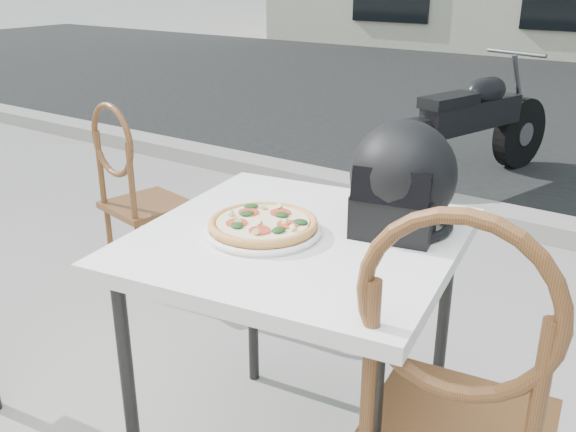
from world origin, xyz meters
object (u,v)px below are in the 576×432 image
Objects in this scene: motorcycle at (471,129)px; plate at (263,231)px; cafe_chair_side at (133,186)px; pizza at (263,223)px; cafe_chair_main at (456,401)px; cafe_table_main at (298,258)px; helmet at (402,182)px.

plate is at bearing -64.44° from motorcycle.
plate is at bearing 164.25° from cafe_chair_side.
cafe_chair_main reaches higher than pizza.
cafe_chair_side is (-1.30, 0.67, -0.33)m from pizza.
cafe_chair_side reaches higher than cafe_table_main.
plate is at bearing -106.17° from pizza.
helmet reaches higher than pizza.
pizza is 0.33× the size of cafe_chair_side.
helmet is 0.63m from cafe_chair_main.
cafe_table_main is 2.26× the size of plate.
cafe_chair_side is (-1.94, 0.81, -0.09)m from cafe_chair_main.
plate is 0.24× the size of motorcycle.
cafe_chair_side reaches higher than plate.
cafe_chair_main is (0.64, -0.14, -0.23)m from pizza.
cafe_chair_main is 3.55m from motorcycle.
pizza is at bearing -149.20° from helmet.
cafe_chair_main is (0.35, -0.40, -0.34)m from helmet.
pizza is 0.69m from cafe_chair_main.
cafe_table_main is 0.88× the size of cafe_chair_main.
plate is (-0.08, -0.06, 0.08)m from cafe_table_main.
helmet is 0.33× the size of cafe_chair_main.
cafe_chair_main is at bearing -12.18° from plate.
cafe_chair_main is 2.11m from cafe_chair_side.
helmet is (0.29, 0.26, 0.10)m from pizza.
helmet is 1.70m from cafe_chair_side.
cafe_chair_side reaches higher than motorcycle.
cafe_chair_side is 2.66m from motorcycle.
helmet is 3.11m from motorcycle.
motorcycle reaches higher than plate.
cafe_chair_main is at bearing -54.59° from motorcycle.
cafe_chair_side is at bearing -30.26° from cafe_chair_main.
plate is at bearing -149.18° from helmet.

